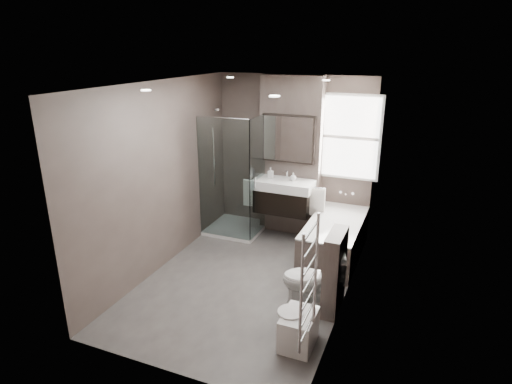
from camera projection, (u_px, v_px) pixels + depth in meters
The scene contains 15 objects.
room at pixel (248, 189), 5.42m from camera, with size 2.70×3.90×2.70m.
vanity_pier at pixel (291, 157), 6.97m from camera, with size 1.00×0.25×2.60m, color #4F433E.
vanity at pixel (283, 196), 6.84m from camera, with size 0.95×0.47×0.66m.
mirror_cabinet at pixel (288, 139), 6.72m from camera, with size 0.86×0.08×0.76m.
towel_left at pixel (251, 193), 7.03m from camera, with size 0.24×0.06×0.44m, color white.
towel_right at pixel (317, 202), 6.63m from camera, with size 0.24×0.06×0.44m, color white.
shower_enclosure at pixel (239, 206), 7.13m from camera, with size 0.90×0.90×2.00m.
bathtub at pixel (335, 237), 6.37m from camera, with size 0.75×1.60×0.57m.
window at pixel (349, 137), 6.61m from camera, with size 0.98×0.06×1.33m.
toilet at pixel (313, 280), 5.11m from camera, with size 0.41×0.73×0.74m, color white.
cistern_box at pixel (334, 272), 5.02m from camera, with size 0.19×0.55×1.00m.
bidet at pixel (298, 329), 4.50m from camera, with size 0.40×0.46×0.49m.
towel_radiator at pixel (309, 282), 3.63m from camera, with size 0.03×0.49×1.10m.
soap_bottle_a at pixel (271, 173), 6.85m from camera, with size 0.08×0.08×0.17m, color white.
soap_bottle_b at pixel (293, 177), 6.73m from camera, with size 0.10×0.10×0.13m, color white.
Camera 1 is at (2.04, -4.71, 3.02)m, focal length 30.00 mm.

